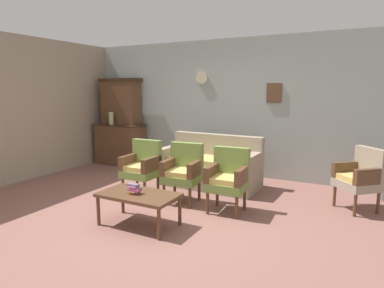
{
  "coord_description": "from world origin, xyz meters",
  "views": [
    {
      "loc": [
        2.45,
        -3.65,
        1.72
      ],
      "look_at": [
        0.01,
        0.98,
        0.85
      ],
      "focal_mm": 30.97,
      "sensor_mm": 36.0,
      "label": 1
    }
  ],
  "objects_px": {
    "armchair_near_cabinet": "(183,170)",
    "wingback_chair_by_fireplace": "(360,176)",
    "side_cabinet": "(120,144)",
    "coffee_table": "(139,197)",
    "vase_on_cabinet": "(111,118)",
    "floral_couch": "(210,168)",
    "book_stack_on_table": "(134,189)",
    "armchair_near_couch_end": "(142,165)",
    "armchair_by_doorway": "(228,177)"
  },
  "relations": [
    {
      "from": "vase_on_cabinet",
      "to": "book_stack_on_table",
      "type": "relative_size",
      "value": 1.63
    },
    {
      "from": "wingback_chair_by_fireplace",
      "to": "armchair_near_cabinet",
      "type": "bearing_deg",
      "value": -160.1
    },
    {
      "from": "side_cabinet",
      "to": "book_stack_on_table",
      "type": "distance_m",
      "value": 3.65
    },
    {
      "from": "armchair_near_couch_end",
      "to": "book_stack_on_table",
      "type": "bearing_deg",
      "value": -58.28
    },
    {
      "from": "side_cabinet",
      "to": "coffee_table",
      "type": "relative_size",
      "value": 1.16
    },
    {
      "from": "floral_couch",
      "to": "armchair_by_doorway",
      "type": "bearing_deg",
      "value": -54.39
    },
    {
      "from": "side_cabinet",
      "to": "floral_couch",
      "type": "relative_size",
      "value": 0.65
    },
    {
      "from": "armchair_near_couch_end",
      "to": "armchair_by_doorway",
      "type": "relative_size",
      "value": 1.0
    },
    {
      "from": "floral_couch",
      "to": "armchair_near_cabinet",
      "type": "distance_m",
      "value": 1.0
    },
    {
      "from": "floral_couch",
      "to": "vase_on_cabinet",
      "type": "bearing_deg",
      "value": 170.65
    },
    {
      "from": "armchair_by_doorway",
      "to": "floral_couch",
      "type": "bearing_deg",
      "value": 125.61
    },
    {
      "from": "wingback_chair_by_fireplace",
      "to": "coffee_table",
      "type": "height_order",
      "value": "wingback_chair_by_fireplace"
    },
    {
      "from": "armchair_near_couch_end",
      "to": "book_stack_on_table",
      "type": "relative_size",
      "value": 5.18
    },
    {
      "from": "vase_on_cabinet",
      "to": "armchair_near_couch_end",
      "type": "relative_size",
      "value": 0.31
    },
    {
      "from": "vase_on_cabinet",
      "to": "coffee_table",
      "type": "bearing_deg",
      "value": -43.77
    },
    {
      "from": "side_cabinet",
      "to": "armchair_by_doorway",
      "type": "bearing_deg",
      "value": -26.57
    },
    {
      "from": "armchair_near_couch_end",
      "to": "wingback_chair_by_fireplace",
      "type": "xyz_separation_m",
      "value": [
        3.15,
        0.9,
        0.0
      ]
    },
    {
      "from": "armchair_near_cabinet",
      "to": "wingback_chair_by_fireplace",
      "type": "height_order",
      "value": "same"
    },
    {
      "from": "vase_on_cabinet",
      "to": "floral_couch",
      "type": "xyz_separation_m",
      "value": [
        2.65,
        -0.44,
        -0.74
      ]
    },
    {
      "from": "armchair_near_couch_end",
      "to": "book_stack_on_table",
      "type": "xyz_separation_m",
      "value": [
        0.65,
        -1.04,
        -0.02
      ]
    },
    {
      "from": "vase_on_cabinet",
      "to": "armchair_near_cabinet",
      "type": "bearing_deg",
      "value": -28.38
    },
    {
      "from": "side_cabinet",
      "to": "floral_couch",
      "type": "distance_m",
      "value": 2.65
    },
    {
      "from": "coffee_table",
      "to": "floral_couch",
      "type": "bearing_deg",
      "value": 88.17
    },
    {
      "from": "armchair_near_cabinet",
      "to": "book_stack_on_table",
      "type": "relative_size",
      "value": 5.18
    },
    {
      "from": "side_cabinet",
      "to": "coffee_table",
      "type": "height_order",
      "value": "side_cabinet"
    },
    {
      "from": "armchair_near_cabinet",
      "to": "book_stack_on_table",
      "type": "height_order",
      "value": "armchair_near_cabinet"
    },
    {
      "from": "side_cabinet",
      "to": "floral_couch",
      "type": "xyz_separation_m",
      "value": [
        2.58,
        -0.62,
        -0.14
      ]
    },
    {
      "from": "vase_on_cabinet",
      "to": "armchair_by_doorway",
      "type": "relative_size",
      "value": 0.31
    },
    {
      "from": "coffee_table",
      "to": "side_cabinet",
      "type": "bearing_deg",
      "value": 133.36
    },
    {
      "from": "vase_on_cabinet",
      "to": "floral_couch",
      "type": "distance_m",
      "value": 2.78
    },
    {
      "from": "side_cabinet",
      "to": "wingback_chair_by_fireplace",
      "type": "bearing_deg",
      "value": -8.47
    },
    {
      "from": "armchair_near_cabinet",
      "to": "armchair_by_doorway",
      "type": "relative_size",
      "value": 1.0
    },
    {
      "from": "wingback_chair_by_fireplace",
      "to": "vase_on_cabinet",
      "type": "bearing_deg",
      "value": 173.71
    },
    {
      "from": "wingback_chair_by_fireplace",
      "to": "book_stack_on_table",
      "type": "distance_m",
      "value": 3.17
    },
    {
      "from": "armchair_by_doorway",
      "to": "coffee_table",
      "type": "relative_size",
      "value": 0.9
    },
    {
      "from": "vase_on_cabinet",
      "to": "armchair_near_cabinet",
      "type": "relative_size",
      "value": 0.31
    },
    {
      "from": "armchair_near_couch_end",
      "to": "coffee_table",
      "type": "relative_size",
      "value": 0.9
    },
    {
      "from": "coffee_table",
      "to": "book_stack_on_table",
      "type": "bearing_deg",
      "value": -145.18
    },
    {
      "from": "floral_couch",
      "to": "book_stack_on_table",
      "type": "distance_m",
      "value": 2.08
    },
    {
      "from": "armchair_near_cabinet",
      "to": "coffee_table",
      "type": "bearing_deg",
      "value": -93.13
    },
    {
      "from": "wingback_chair_by_fireplace",
      "to": "coffee_table",
      "type": "xyz_separation_m",
      "value": [
        -2.46,
        -1.92,
        -0.12
      ]
    },
    {
      "from": "side_cabinet",
      "to": "wingback_chair_by_fireplace",
      "type": "relative_size",
      "value": 1.28
    },
    {
      "from": "wingback_chair_by_fireplace",
      "to": "coffee_table",
      "type": "relative_size",
      "value": 0.9
    },
    {
      "from": "floral_couch",
      "to": "wingback_chair_by_fireplace",
      "type": "height_order",
      "value": "same"
    },
    {
      "from": "armchair_by_doorway",
      "to": "book_stack_on_table",
      "type": "relative_size",
      "value": 5.18
    },
    {
      "from": "side_cabinet",
      "to": "vase_on_cabinet",
      "type": "relative_size",
      "value": 4.07
    },
    {
      "from": "coffee_table",
      "to": "vase_on_cabinet",
      "type": "bearing_deg",
      "value": 136.23
    },
    {
      "from": "floral_couch",
      "to": "wingback_chair_by_fireplace",
      "type": "bearing_deg",
      "value": -2.86
    },
    {
      "from": "book_stack_on_table",
      "to": "coffee_table",
      "type": "bearing_deg",
      "value": 34.82
    },
    {
      "from": "coffee_table",
      "to": "book_stack_on_table",
      "type": "height_order",
      "value": "book_stack_on_table"
    }
  ]
}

